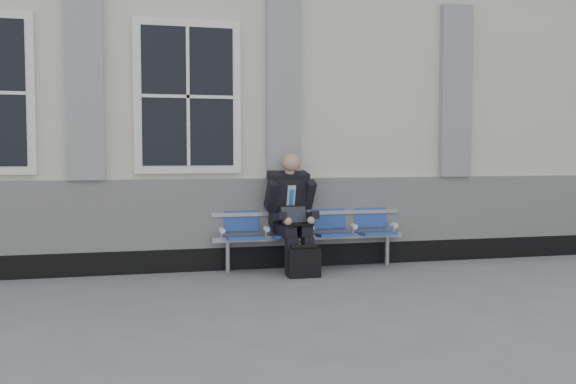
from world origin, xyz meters
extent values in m
plane|color=slate|center=(0.00, 0.00, 0.00)|extent=(70.00, 70.00, 0.00)
cube|color=beige|center=(0.00, 3.50, 2.10)|extent=(14.00, 4.00, 4.20)
cube|color=black|center=(0.00, 1.47, 0.15)|extent=(14.00, 0.10, 0.30)
cube|color=silver|center=(0.00, 1.46, 0.75)|extent=(14.00, 0.08, 0.90)
cube|color=gray|center=(-0.90, 1.44, 2.40)|extent=(0.45, 0.14, 2.40)
cube|color=gray|center=(1.60, 1.44, 2.40)|extent=(0.45, 0.14, 2.40)
cube|color=gray|center=(4.10, 1.44, 2.40)|extent=(0.45, 0.14, 2.40)
cube|color=white|center=(0.35, 1.46, 2.25)|extent=(1.35, 0.10, 1.95)
cube|color=black|center=(0.35, 1.41, 2.25)|extent=(1.15, 0.02, 1.75)
cube|color=#9EA0A3|center=(1.93, 1.30, 0.42)|extent=(2.60, 0.07, 0.07)
cube|color=#9EA0A3|center=(1.93, 1.42, 0.73)|extent=(2.60, 0.05, 0.05)
cylinder|color=#9EA0A3|center=(0.83, 1.30, 0.20)|extent=(0.06, 0.06, 0.39)
cylinder|color=#9EA0A3|center=(3.03, 1.30, 0.20)|extent=(0.06, 0.06, 0.39)
cube|color=#21429B|center=(1.03, 1.22, 0.45)|extent=(0.46, 0.42, 0.07)
cube|color=#21429B|center=(1.03, 1.43, 0.71)|extent=(0.46, 0.10, 0.40)
cube|color=#21429B|center=(1.63, 1.22, 0.45)|extent=(0.46, 0.42, 0.07)
cube|color=#21429B|center=(1.63, 1.43, 0.71)|extent=(0.46, 0.10, 0.40)
cube|color=#21429B|center=(2.23, 1.22, 0.45)|extent=(0.46, 0.42, 0.07)
cube|color=#21429B|center=(2.23, 1.43, 0.71)|extent=(0.46, 0.10, 0.40)
cube|color=#21429B|center=(2.83, 1.22, 0.45)|extent=(0.46, 0.42, 0.07)
cube|color=#21429B|center=(2.83, 1.43, 0.71)|extent=(0.46, 0.10, 0.40)
cylinder|color=white|center=(0.75, 1.25, 0.55)|extent=(0.07, 0.12, 0.07)
cylinder|color=white|center=(1.33, 1.25, 0.55)|extent=(0.07, 0.12, 0.07)
cylinder|color=white|center=(1.93, 1.25, 0.55)|extent=(0.07, 0.12, 0.07)
cylinder|color=white|center=(2.53, 1.25, 0.55)|extent=(0.07, 0.12, 0.07)
cylinder|color=white|center=(3.11, 1.25, 0.55)|extent=(0.07, 0.12, 0.07)
cube|color=black|center=(1.57, 0.79, 0.05)|extent=(0.15, 0.29, 0.10)
cube|color=black|center=(1.79, 0.81, 0.05)|extent=(0.15, 0.29, 0.10)
cube|color=black|center=(1.56, 0.86, 0.25)|extent=(0.14, 0.15, 0.47)
cube|color=black|center=(1.78, 0.88, 0.25)|extent=(0.14, 0.15, 0.47)
cube|color=black|center=(1.54, 1.09, 0.55)|extent=(0.20, 0.50, 0.15)
cube|color=black|center=(1.76, 1.12, 0.55)|extent=(0.20, 0.50, 0.15)
cube|color=black|center=(1.63, 1.32, 0.90)|extent=(0.49, 0.41, 0.69)
cube|color=#ABC3E1|center=(1.64, 1.19, 0.93)|extent=(0.12, 0.11, 0.39)
cube|color=blue|center=(1.64, 1.18, 0.90)|extent=(0.06, 0.09, 0.32)
cube|color=black|center=(1.63, 1.29, 1.23)|extent=(0.54, 0.31, 0.16)
cylinder|color=tan|center=(1.64, 1.24, 1.31)|extent=(0.12, 0.12, 0.11)
sphere|color=tan|center=(1.64, 1.17, 1.42)|extent=(0.23, 0.23, 0.23)
cube|color=black|center=(1.38, 1.19, 0.99)|extent=(0.14, 0.32, 0.40)
cube|color=black|center=(1.90, 1.24, 0.99)|extent=(0.14, 0.32, 0.40)
cube|color=black|center=(1.44, 1.00, 0.73)|extent=(0.13, 0.35, 0.15)
cube|color=black|center=(1.87, 1.04, 0.73)|extent=(0.13, 0.35, 0.15)
sphere|color=tan|center=(1.52, 0.85, 0.69)|extent=(0.10, 0.10, 0.10)
sphere|color=tan|center=(1.82, 0.88, 0.69)|extent=(0.10, 0.10, 0.10)
cube|color=black|center=(1.66, 0.95, 0.63)|extent=(0.38, 0.28, 0.02)
cube|color=black|center=(1.65, 1.08, 0.75)|extent=(0.37, 0.13, 0.23)
cube|color=black|center=(1.65, 1.07, 0.75)|extent=(0.33, 0.11, 0.20)
cube|color=black|center=(1.69, 0.73, 0.18)|extent=(0.40, 0.17, 0.36)
cylinder|color=black|center=(1.69, 0.73, 0.38)|extent=(0.31, 0.07, 0.06)
camera|label=1|loc=(-0.38, -6.84, 1.55)|focal=40.00mm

